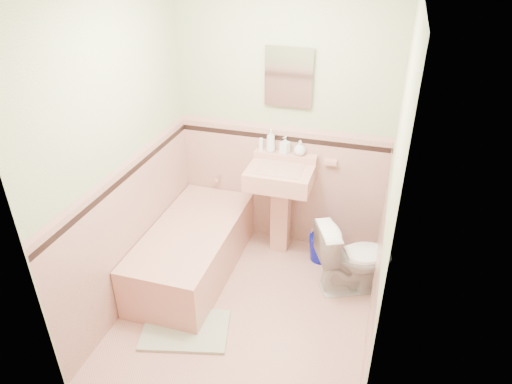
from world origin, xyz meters
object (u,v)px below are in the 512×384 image
(soap_bottle_right, at_px, (300,148))
(toilet, at_px, (354,258))
(soap_bottle_mid, at_px, (285,145))
(medicine_cabinet, at_px, (289,77))
(bucket, at_px, (322,248))
(shoe, at_px, (185,319))
(sink, at_px, (279,211))
(bathtub, at_px, (193,251))
(soap_bottle_left, at_px, (271,141))

(soap_bottle_right, xyz_separation_m, toilet, (0.62, -0.52, -0.73))
(soap_bottle_mid, distance_m, soap_bottle_right, 0.14)
(medicine_cabinet, xyz_separation_m, soap_bottle_right, (0.13, -0.03, -0.64))
(bucket, bearing_deg, shoe, -127.68)
(soap_bottle_right, relative_size, shoe, 1.01)
(bucket, bearing_deg, sink, 179.08)
(sink, height_order, medicine_cabinet, medicine_cabinet)
(toilet, xyz_separation_m, bucket, (-0.33, 0.34, -0.21))
(sink, distance_m, shoe, 1.34)
(bathtub, bearing_deg, medicine_cabinet, 47.42)
(medicine_cabinet, relative_size, shoe, 3.15)
(soap_bottle_left, relative_size, toilet, 0.33)
(soap_bottle_right, bearing_deg, shoe, -114.14)
(toilet, bearing_deg, bucket, 19.24)
(soap_bottle_left, height_order, toilet, soap_bottle_left)
(sink, bearing_deg, medicine_cabinet, 90.00)
(bathtub, relative_size, shoe, 10.64)
(bathtub, xyz_separation_m, medicine_cabinet, (0.68, 0.74, 1.47))
(toilet, bearing_deg, soap_bottle_right, 25.10)
(bathtub, xyz_separation_m, soap_bottle_left, (0.54, 0.71, 0.88))
(sink, height_order, soap_bottle_right, soap_bottle_right)
(medicine_cabinet, height_order, bucket, medicine_cabinet)
(bathtub, relative_size, sink, 1.61)
(medicine_cabinet, bearing_deg, bathtub, -132.58)
(bathtub, height_order, bucket, bathtub)
(bathtub, bearing_deg, soap_bottle_right, 41.12)
(soap_bottle_left, bearing_deg, sink, -51.44)
(soap_bottle_right, bearing_deg, soap_bottle_mid, 180.00)
(soap_bottle_right, xyz_separation_m, bucket, (0.30, -0.19, -0.94))
(medicine_cabinet, bearing_deg, soap_bottle_left, -168.19)
(bucket, distance_m, shoe, 1.48)
(bathtub, height_order, toilet, toilet)
(bathtub, height_order, shoe, bathtub)
(sink, distance_m, soap_bottle_left, 0.68)
(soap_bottle_left, relative_size, bucket, 0.87)
(medicine_cabinet, height_order, toilet, medicine_cabinet)
(soap_bottle_left, relative_size, soap_bottle_right, 1.55)
(bathtub, distance_m, soap_bottle_right, 1.37)
(soap_bottle_mid, bearing_deg, shoe, -109.04)
(soap_bottle_mid, xyz_separation_m, shoe, (-0.47, -1.36, -1.02))
(sink, height_order, soap_bottle_left, soap_bottle_left)
(medicine_cabinet, distance_m, shoe, 2.21)
(soap_bottle_left, bearing_deg, bucket, -18.05)
(soap_bottle_mid, distance_m, bucket, 1.06)
(sink, xyz_separation_m, medicine_cabinet, (0.00, 0.21, 1.24))
(bathtub, distance_m, bucket, 1.23)
(sink, bearing_deg, bathtub, -142.07)
(shoe, bearing_deg, bathtub, 86.54)
(sink, distance_m, soap_bottle_right, 0.64)
(sink, bearing_deg, toilet, -24.44)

